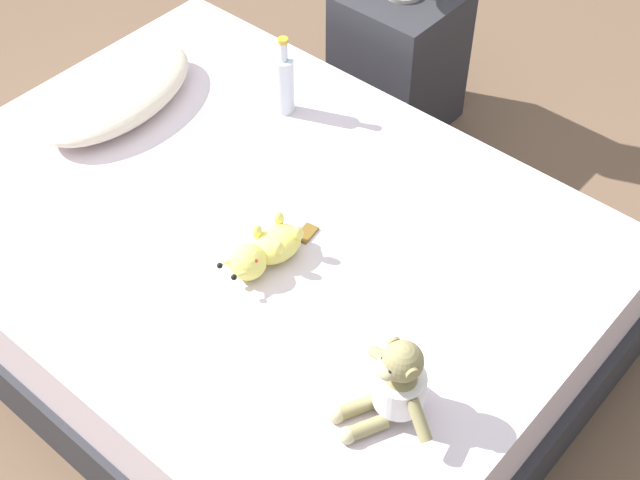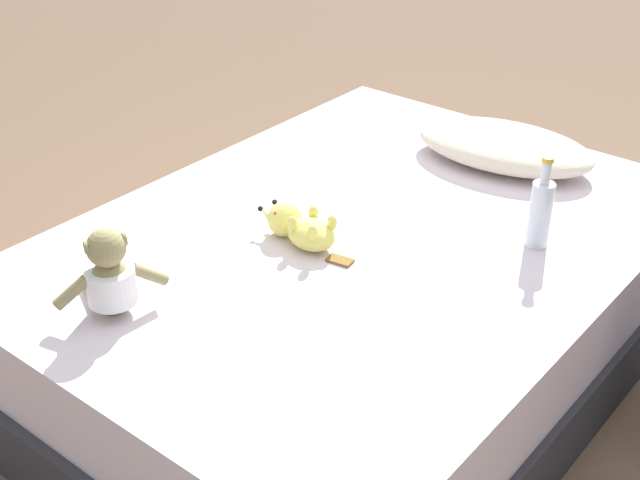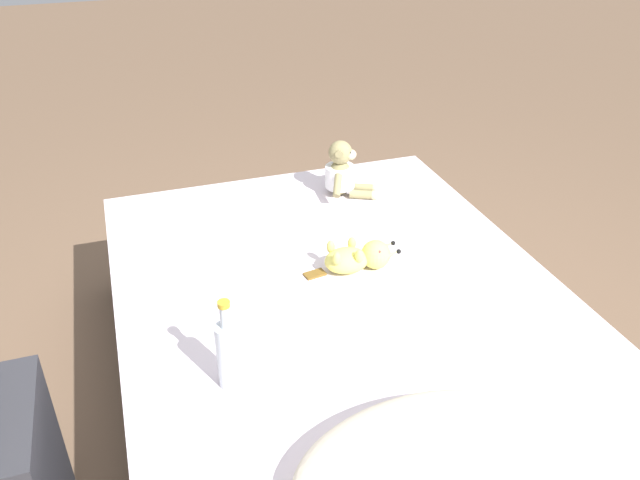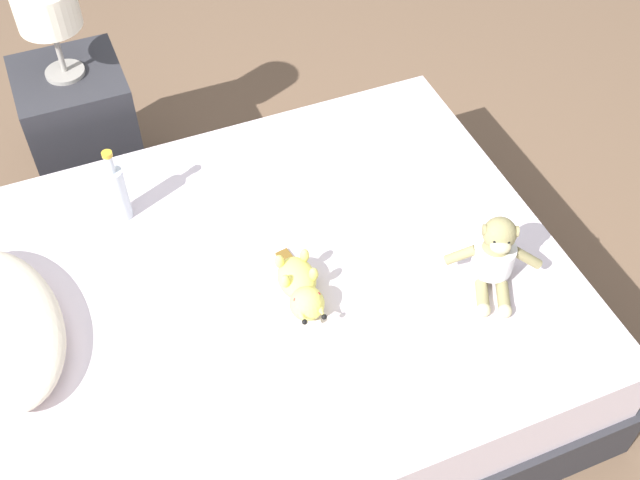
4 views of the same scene
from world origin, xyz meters
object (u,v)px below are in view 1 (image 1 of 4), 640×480
Objects in this scene: plush_monkey at (396,386)px; glass_bottle at (284,83)px; plush_yellow_creature at (265,251)px; pillow at (115,91)px; nightstand at (398,59)px; bed at (255,272)px.

glass_bottle is at bearing 54.97° from plush_monkey.
plush_monkey is 0.82× the size of plush_yellow_creature.
pillow is 2.35× the size of glass_bottle.
glass_bottle is (0.52, 0.40, 0.06)m from plush_yellow_creature.
plush_yellow_creature is 0.66m from glass_bottle.
nightstand is at bearing 20.41° from plush_yellow_creature.
plush_monkey is at bearing -104.60° from plush_yellow_creature.
plush_monkey is at bearing -125.03° from glass_bottle.
plush_monkey is at bearing -109.18° from bed.
glass_bottle reaches higher than plush_yellow_creature.
plush_monkey is 1.16m from glass_bottle.
bed is 3.56× the size of nightstand.
plush_yellow_creature reaches higher than bed.
plush_yellow_creature is at bearing -159.59° from nightstand.
pillow is 1.41m from plush_monkey.
nightstand is (1.00, -0.38, -0.23)m from pillow.
bed is at bearing -148.95° from glass_bottle.
pillow is at bearing 128.57° from glass_bottle.
nightstand is at bearing -21.10° from pillow.
plush_monkey is 0.49× the size of nightstand.
glass_bottle is 0.49× the size of nightstand.
glass_bottle reaches higher than pillow.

